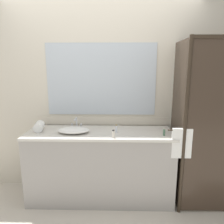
{
  "coord_description": "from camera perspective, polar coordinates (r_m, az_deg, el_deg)",
  "views": [
    {
      "loc": [
        0.21,
        -2.53,
        1.69
      ],
      "look_at": [
        0.15,
        0.0,
        1.15
      ],
      "focal_mm": 34.41,
      "sensor_mm": 36.0,
      "label": 1
    }
  ],
  "objects": [
    {
      "name": "ground_plane",
      "position": [
        3.05,
        -3.03,
        -21.6
      ],
      "size": [
        8.0,
        8.0,
        0.0
      ],
      "primitive_type": "plane",
      "color": "beige"
    },
    {
      "name": "wall_back_with_mirror",
      "position": [
        2.91,
        -2.8,
        4.43
      ],
      "size": [
        4.4,
        0.06,
        2.6
      ],
      "color": "beige",
      "rests_on": "ground_plane"
    },
    {
      "name": "vanity_cabinet",
      "position": [
        2.84,
        -3.12,
        -13.9
      ],
      "size": [
        1.8,
        0.58,
        0.9
      ],
      "color": "#9E9993",
      "rests_on": "ground_plane"
    },
    {
      "name": "shower_enclosure",
      "position": [
        2.66,
        24.95,
        -3.73
      ],
      "size": [
        1.2,
        0.59,
        2.0
      ],
      "color": "#2D2319",
      "rests_on": "ground_plane"
    },
    {
      "name": "sink_basin",
      "position": [
        2.66,
        -10.16,
        -4.72
      ],
      "size": [
        0.39,
        0.28,
        0.06
      ],
      "primitive_type": "ellipsoid",
      "color": "white",
      "rests_on": "vanity_cabinet"
    },
    {
      "name": "faucet",
      "position": [
        2.84,
        -9.43,
        -3.26
      ],
      "size": [
        0.17,
        0.15,
        0.14
      ],
      "color": "silver",
      "rests_on": "vanity_cabinet"
    },
    {
      "name": "amenity_bottle_body_wash",
      "position": [
        2.43,
        0.38,
        -5.84
      ],
      "size": [
        0.03,
        0.03,
        0.09
      ],
      "color": "silver",
      "rests_on": "vanity_cabinet"
    },
    {
      "name": "amenity_bottle_conditioner",
      "position": [
        2.58,
        13.69,
        -5.16
      ],
      "size": [
        0.03,
        0.03,
        0.09
      ],
      "color": "#4C7056",
      "rests_on": "vanity_cabinet"
    },
    {
      "name": "amenity_bottle_lotion",
      "position": [
        2.61,
        1.16,
        -4.46
      ],
      "size": [
        0.03,
        0.03,
        0.1
      ],
      "color": "silver",
      "rests_on": "vanity_cabinet"
    },
    {
      "name": "rolled_towel_near_edge",
      "position": [
        2.83,
        -18.79,
        -3.65
      ],
      "size": [
        0.15,
        0.21,
        0.11
      ],
      "primitive_type": "cylinder",
      "rotation": [
        1.57,
        0.0,
        0.18
      ],
      "color": "white",
      "rests_on": "vanity_cabinet"
    }
  ]
}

